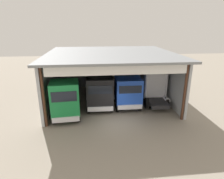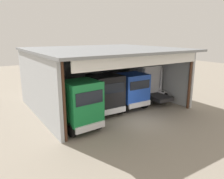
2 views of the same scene
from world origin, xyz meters
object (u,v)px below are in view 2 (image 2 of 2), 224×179
(truck_black_center_left_bay, at_px, (103,94))
(truck_white_yard_outside, at_px, (147,82))
(truck_green_left_bay, at_px, (79,105))
(truck_blue_right_bay, at_px, (129,90))
(oil_drum, at_px, (101,87))
(tool_cart, at_px, (47,96))

(truck_black_center_left_bay, xyz_separation_m, truck_white_yard_outside, (5.87, 1.12, 0.09))
(truck_green_left_bay, relative_size, truck_blue_right_bay, 0.93)
(truck_green_left_bay, relative_size, truck_white_yard_outside, 1.04)
(truck_blue_right_bay, bearing_deg, oil_drum, -98.60)
(truck_blue_right_bay, relative_size, oil_drum, 5.67)
(truck_blue_right_bay, xyz_separation_m, oil_drum, (1.15, 7.09, -1.25))
(truck_green_left_bay, bearing_deg, tool_cart, -95.86)
(oil_drum, xyz_separation_m, tool_cart, (-6.85, -0.88, 0.04))
(truck_black_center_left_bay, bearing_deg, tool_cart, -64.31)
(truck_white_yard_outside, relative_size, tool_cart, 4.69)
(truck_black_center_left_bay, height_order, tool_cart, truck_black_center_left_bay)
(truck_green_left_bay, bearing_deg, truck_white_yard_outside, -166.10)
(truck_black_center_left_bay, xyz_separation_m, oil_drum, (3.95, 7.19, -1.34))
(oil_drum, relative_size, tool_cart, 0.92)
(tool_cart, bearing_deg, truck_blue_right_bay, -47.44)
(truck_black_center_left_bay, distance_m, truck_white_yard_outside, 5.98)
(truck_green_left_bay, xyz_separation_m, tool_cart, (0.20, 8.17, -1.37))
(truck_blue_right_bay, distance_m, oil_drum, 7.29)
(truck_white_yard_outside, distance_m, oil_drum, 6.52)
(truck_blue_right_bay, xyz_separation_m, tool_cart, (-5.70, 6.21, -1.21))
(truck_black_center_left_bay, height_order, truck_blue_right_bay, truck_black_center_left_bay)
(truck_blue_right_bay, distance_m, tool_cart, 8.52)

